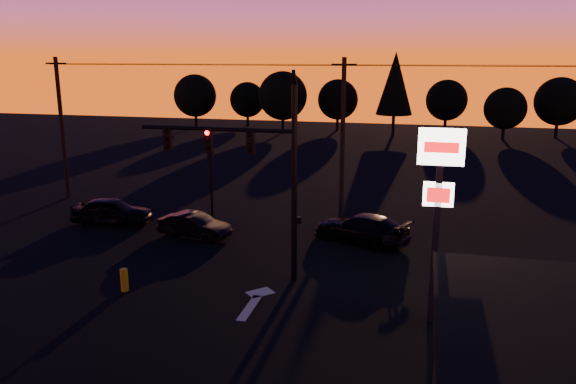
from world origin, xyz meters
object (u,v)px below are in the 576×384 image
at_px(car_left, 112,211).
at_px(bollard, 124,280).
at_px(car_mid, 194,225).
at_px(traffic_signal_mast, 256,162).
at_px(suv_parked, 534,383).
at_px(secondary_signal, 211,170).
at_px(pylon_sign, 439,185).
at_px(car_right, 361,228).

bearing_deg(car_left, bollard, -154.98).
bearing_deg(car_mid, traffic_signal_mast, -121.91).
bearing_deg(suv_parked, bollard, 130.24).
height_order(bollard, car_mid, car_mid).
height_order(secondary_signal, pylon_sign, pylon_sign).
distance_m(bollard, suv_parked, 15.00).
relative_size(pylon_sign, suv_parked, 1.50).
relative_size(pylon_sign, car_mid, 1.79).
xyz_separation_m(car_left, car_right, (13.74, 0.11, -0.02)).
relative_size(pylon_sign, car_left, 1.57).
bearing_deg(car_right, bollard, -21.87).
xyz_separation_m(car_left, car_mid, (5.36, -1.12, -0.11)).
bearing_deg(suv_parked, car_left, 114.54).
relative_size(car_mid, car_right, 0.77).
distance_m(traffic_signal_mast, pylon_sign, 7.52).
bearing_deg(bollard, traffic_signal_mast, 29.69).
bearing_deg(traffic_signal_mast, car_right, 55.66).
bearing_deg(pylon_sign, secondary_signal, 140.23).
bearing_deg(traffic_signal_mast, secondary_signal, 123.19).
bearing_deg(car_mid, bollard, -169.61).
distance_m(car_left, car_mid, 5.48).
distance_m(car_left, car_right, 13.74).
height_order(car_left, suv_parked, car_left).
bearing_deg(car_right, car_mid, -57.63).
bearing_deg(secondary_signal, car_left, -157.58).
distance_m(car_mid, suv_parked, 18.15).
xyz_separation_m(pylon_sign, car_right, (-3.34, 8.00, -4.20)).
xyz_separation_m(traffic_signal_mast, car_mid, (-4.62, 4.28, -4.31)).
bearing_deg(bollard, secondary_signal, 91.22).
xyz_separation_m(secondary_signal, pylon_sign, (12.00, -9.99, 2.05)).
height_order(secondary_signal, car_right, secondary_signal).
relative_size(pylon_sign, bollard, 7.43).
distance_m(bollard, car_right, 11.76).
relative_size(car_mid, suv_parked, 0.84).
xyz_separation_m(car_mid, suv_parked, (14.35, -11.12, 0.00)).
distance_m(pylon_sign, car_right, 9.63).
bearing_deg(secondary_signal, suv_parked, -44.43).
height_order(secondary_signal, car_mid, secondary_signal).
height_order(car_right, suv_parked, car_right).
height_order(traffic_signal_mast, secondary_signal, traffic_signal_mast).
relative_size(traffic_signal_mast, secondary_signal, 1.97).
height_order(traffic_signal_mast, car_mid, traffic_signal_mast).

